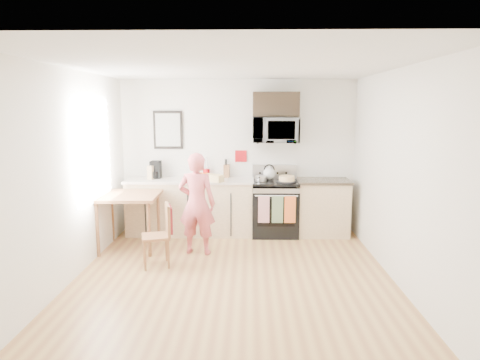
{
  "coord_description": "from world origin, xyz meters",
  "views": [
    {
      "loc": [
        0.2,
        -5.05,
        2.12
      ],
      "look_at": [
        0.06,
        1.0,
        1.1
      ],
      "focal_mm": 32.0,
      "sensor_mm": 36.0,
      "label": 1
    }
  ],
  "objects_px": {
    "dining_table": "(129,201)",
    "cake": "(287,179)",
    "microwave": "(276,130)",
    "range": "(275,209)",
    "person": "(197,204)",
    "chair": "(164,226)"
  },
  "relations": [
    {
      "from": "range",
      "to": "microwave",
      "type": "xyz_separation_m",
      "value": [
        -0.0,
        0.1,
        1.32
      ]
    },
    {
      "from": "person",
      "to": "chair",
      "type": "xyz_separation_m",
      "value": [
        -0.38,
        -0.5,
        -0.2
      ]
    },
    {
      "from": "person",
      "to": "chair",
      "type": "bearing_deg",
      "value": 59.88
    },
    {
      "from": "range",
      "to": "person",
      "type": "relative_size",
      "value": 0.78
    },
    {
      "from": "dining_table",
      "to": "range",
      "type": "bearing_deg",
      "value": 19.17
    },
    {
      "from": "person",
      "to": "dining_table",
      "type": "distance_m",
      "value": 1.07
    },
    {
      "from": "dining_table",
      "to": "cake",
      "type": "bearing_deg",
      "value": 14.98
    },
    {
      "from": "dining_table",
      "to": "cake",
      "type": "height_order",
      "value": "cake"
    },
    {
      "from": "person",
      "to": "cake",
      "type": "bearing_deg",
      "value": -141.34
    },
    {
      "from": "dining_table",
      "to": "chair",
      "type": "distance_m",
      "value": 0.99
    },
    {
      "from": "chair",
      "to": "cake",
      "type": "distance_m",
      "value": 2.25
    },
    {
      "from": "chair",
      "to": "dining_table",
      "type": "bearing_deg",
      "value": 117.55
    },
    {
      "from": "range",
      "to": "microwave",
      "type": "bearing_deg",
      "value": 90.06
    },
    {
      "from": "microwave",
      "to": "dining_table",
      "type": "relative_size",
      "value": 0.84
    },
    {
      "from": "range",
      "to": "cake",
      "type": "height_order",
      "value": "range"
    },
    {
      "from": "chair",
      "to": "cake",
      "type": "height_order",
      "value": "cake"
    },
    {
      "from": "range",
      "to": "person",
      "type": "bearing_deg",
      "value": -140.74
    },
    {
      "from": "microwave",
      "to": "chair",
      "type": "height_order",
      "value": "microwave"
    },
    {
      "from": "range",
      "to": "chair",
      "type": "relative_size",
      "value": 1.36
    },
    {
      "from": "microwave",
      "to": "dining_table",
      "type": "height_order",
      "value": "microwave"
    },
    {
      "from": "person",
      "to": "dining_table",
      "type": "bearing_deg",
      "value": -3.43
    },
    {
      "from": "range",
      "to": "cake",
      "type": "relative_size",
      "value": 3.72
    }
  ]
}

